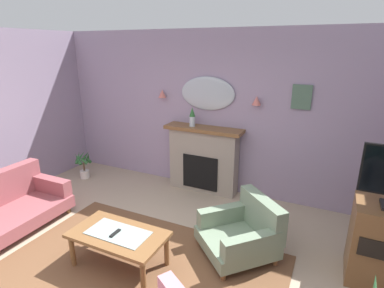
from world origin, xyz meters
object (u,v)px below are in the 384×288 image
at_px(mantel_vase_right, 192,117).
at_px(potted_plant_small_fern, 83,164).
at_px(wall_sconce_left, 162,94).
at_px(framed_picture, 302,97).
at_px(tv_remote, 115,233).
at_px(wall_mirror, 207,93).
at_px(armchair_beside_couch, 243,231).
at_px(coffee_table, 118,237).
at_px(wall_sconce_right, 257,101).
at_px(fireplace, 203,160).

bearing_deg(mantel_vase_right, potted_plant_small_fern, -166.58).
relative_size(mantel_vase_right, wall_sconce_left, 2.37).
bearing_deg(framed_picture, tv_remote, -122.99).
height_order(wall_mirror, potted_plant_small_fern, wall_mirror).
height_order(framed_picture, armchair_beside_couch, framed_picture).
distance_m(coffee_table, armchair_beside_couch, 1.49).
relative_size(mantel_vase_right, potted_plant_small_fern, 0.62).
distance_m(wall_sconce_right, coffee_table, 2.83).
height_order(wall_mirror, tv_remote, wall_mirror).
bearing_deg(armchair_beside_couch, wall_sconce_left, 143.22).
bearing_deg(wall_sconce_right, framed_picture, 5.27).
bearing_deg(wall_mirror, armchair_beside_couch, -53.31).
xyz_separation_m(armchair_beside_couch, potted_plant_small_fern, (-3.45, 0.88, -0.02)).
height_order(wall_sconce_left, coffee_table, wall_sconce_left).
relative_size(wall_sconce_left, coffee_table, 0.13).
height_order(framed_picture, tv_remote, framed_picture).
relative_size(wall_mirror, tv_remote, 6.00).
height_order(fireplace, mantel_vase_right, mantel_vase_right).
distance_m(wall_mirror, wall_sconce_right, 0.85).
distance_m(mantel_vase_right, tv_remote, 2.43).
bearing_deg(armchair_beside_couch, coffee_table, -145.23).
relative_size(framed_picture, armchair_beside_couch, 0.31).
bearing_deg(mantel_vase_right, framed_picture, 6.04).
distance_m(wall_sconce_right, framed_picture, 0.66).
relative_size(armchair_beside_couch, potted_plant_small_fern, 2.15).
height_order(mantel_vase_right, potted_plant_small_fern, mantel_vase_right).
xyz_separation_m(fireplace, coffee_table, (-0.07, -2.26, -0.19)).
bearing_deg(wall_sconce_left, potted_plant_small_fern, -156.80).
height_order(wall_mirror, wall_sconce_left, wall_mirror).
bearing_deg(armchair_beside_couch, fireplace, 129.36).
xyz_separation_m(mantel_vase_right, wall_sconce_right, (1.05, 0.12, 0.33)).
xyz_separation_m(mantel_vase_right, wall_mirror, (0.20, 0.17, 0.38)).
bearing_deg(coffee_table, tv_remote, -110.82).
bearing_deg(coffee_table, wall_sconce_left, 108.34).
distance_m(fireplace, wall_sconce_left, 1.38).
bearing_deg(mantel_vase_right, wall_sconce_left, 169.54).
relative_size(framed_picture, potted_plant_small_fern, 0.68).
bearing_deg(wall_sconce_left, wall_mirror, 3.37).
bearing_deg(armchair_beside_couch, wall_mirror, 126.69).
height_order(wall_sconce_right, potted_plant_small_fern, wall_sconce_right).
bearing_deg(wall_sconce_left, wall_sconce_right, 0.00).
xyz_separation_m(mantel_vase_right, tv_remote, (0.12, -2.26, -0.88)).
bearing_deg(wall_sconce_right, mantel_vase_right, -173.48).
bearing_deg(wall_sconce_right, coffee_table, -111.44).
bearing_deg(fireplace, coffee_table, -91.82).
bearing_deg(potted_plant_small_fern, wall_sconce_right, 11.15).
height_order(armchair_beside_couch, potted_plant_small_fern, armchair_beside_couch).
relative_size(wall_sconce_right, framed_picture, 0.39).
distance_m(fireplace, wall_mirror, 1.15).
relative_size(tv_remote, armchair_beside_couch, 0.14).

